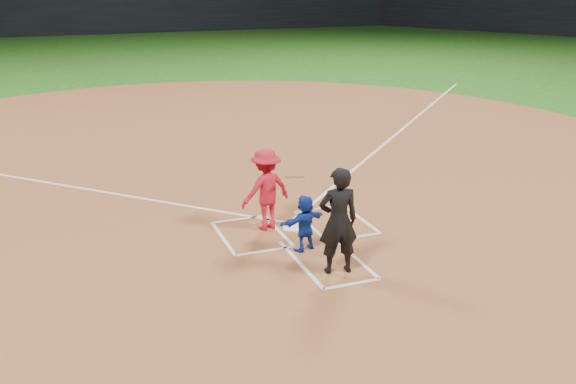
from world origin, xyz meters
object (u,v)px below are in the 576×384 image
object	(u,v)px
home_plate	(294,228)
catcher	(305,223)
umpire	(338,221)
batter_at_plate	(266,189)

from	to	relation	value
home_plate	catcher	size ratio (longest dim) A/B	0.53
umpire	batter_at_plate	bearing A→B (deg)	-70.11
home_plate	catcher	bearing A→B (deg)	79.01
umpire	batter_at_plate	world-z (taller)	umpire
home_plate	batter_at_plate	size ratio (longest dim) A/B	0.34
catcher	umpire	xyz separation A→B (m)	(0.19, -1.12, 0.43)
home_plate	catcher	distance (m)	1.28
umpire	batter_at_plate	xyz separation A→B (m)	(-0.53, 2.46, -0.13)
batter_at_plate	home_plate	bearing A→B (deg)	-21.51
home_plate	batter_at_plate	world-z (taller)	batter_at_plate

